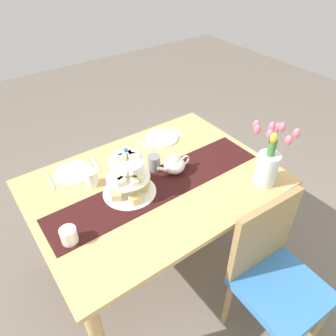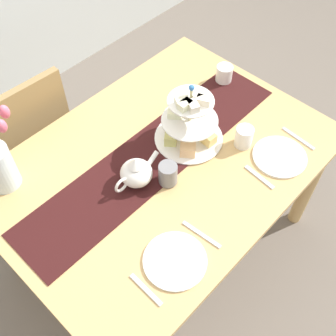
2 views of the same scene
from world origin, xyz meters
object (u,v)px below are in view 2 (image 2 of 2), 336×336
object	(u,v)px
dining_table	(162,175)
dinner_plate_right	(280,157)
cream_jug	(224,74)
mug_white_text	(244,137)
dinner_plate_left	(175,261)
mug_grey	(168,174)
fork_right	(259,177)
teapot	(136,172)
knife_right	(298,138)
knife_left	(202,234)
tiered_cake_stand	(189,123)
fork_left	(146,290)
chair_left	(26,138)

from	to	relation	value
dining_table	dinner_plate_right	world-z (taller)	dinner_plate_right
cream_jug	mug_white_text	bearing A→B (deg)	-129.82
dinner_plate_left	mug_grey	bearing A→B (deg)	47.46
dining_table	fork_right	xyz separation A→B (m)	(0.21, -0.35, 0.11)
teapot	mug_grey	size ratio (longest dim) A/B	2.51
mug_white_text	teapot	bearing A→B (deg)	157.24
dinner_plate_right	cream_jug	bearing A→B (deg)	65.47
fork_right	knife_right	xyz separation A→B (m)	(0.29, 0.00, 0.00)
knife_left	tiered_cake_stand	bearing A→B (deg)	47.46
dining_table	mug_grey	distance (m)	0.19
fork_left	fork_right	size ratio (longest dim) A/B	1.00
chair_left	fork_right	world-z (taller)	chair_left
dining_table	dinner_plate_right	size ratio (longest dim) A/B	6.18
dinner_plate_left	chair_left	bearing A→B (deg)	87.17
knife_right	knife_left	bearing A→B (deg)	180.00
chair_left	dinner_plate_right	bearing A→B (deg)	-61.25
fork_left	knife_left	bearing A→B (deg)	0.00
tiered_cake_stand	knife_left	world-z (taller)	tiered_cake_stand
teapot	dinner_plate_right	world-z (taller)	teapot
dining_table	dinner_plate_left	distance (m)	0.47
cream_jug	dinner_plate_right	world-z (taller)	cream_jug
dining_table	fork_left	xyz separation A→B (m)	(-0.44, -0.35, 0.11)
dining_table	chair_left	distance (m)	0.79
chair_left	tiered_cake_stand	bearing A→B (deg)	-60.97
fork_left	fork_right	world-z (taller)	same
teapot	cream_jug	xyz separation A→B (m)	(0.72, 0.13, -0.02)
knife_left	knife_right	bearing A→B (deg)	0.00
dinner_plate_left	dinner_plate_right	world-z (taller)	same
dining_table	mug_grey	world-z (taller)	mug_grey
dinner_plate_left	mug_white_text	distance (m)	0.63
dining_table	mug_grey	xyz separation A→B (m)	(-0.06, -0.09, 0.16)
chair_left	mug_grey	size ratio (longest dim) A/B	9.58
chair_left	knife_right	bearing A→B (deg)	-55.73
chair_left	knife_left	world-z (taller)	chair_left
teapot	dinner_plate_left	distance (m)	0.39
dinner_plate_left	knife_right	bearing A→B (deg)	0.00
chair_left	fork_left	world-z (taller)	chair_left
knife_left	knife_right	size ratio (longest dim) A/B	1.00
dining_table	teapot	size ratio (longest dim) A/B	5.96
tiered_cake_stand	teapot	xyz separation A→B (m)	(-0.32, 0.00, -0.04)
dining_table	chair_left	world-z (taller)	chair_left
fork_left	fork_right	bearing A→B (deg)	0.00
chair_left	cream_jug	size ratio (longest dim) A/B	10.71
dining_table	mug_white_text	distance (m)	0.39
chair_left	knife_left	size ratio (longest dim) A/B	5.35
dinner_plate_left	knife_right	distance (m)	0.80
dinner_plate_right	knife_right	world-z (taller)	dinner_plate_right
chair_left	mug_white_text	xyz separation A→B (m)	(0.55, -0.93, 0.28)
chair_left	fork_right	xyz separation A→B (m)	(0.45, -1.09, 0.24)
dining_table	mug_white_text	bearing A→B (deg)	-31.78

